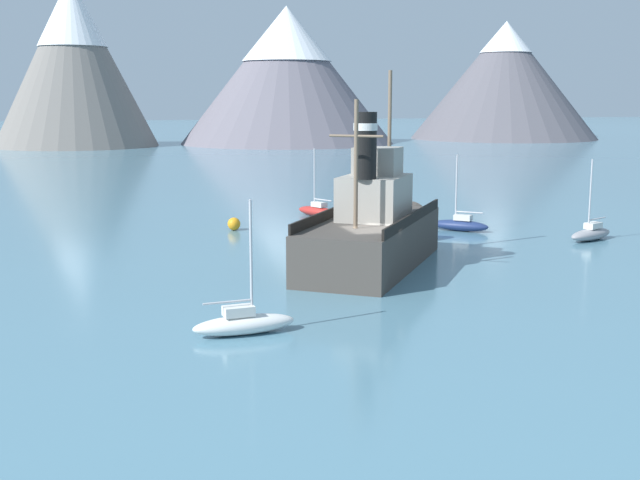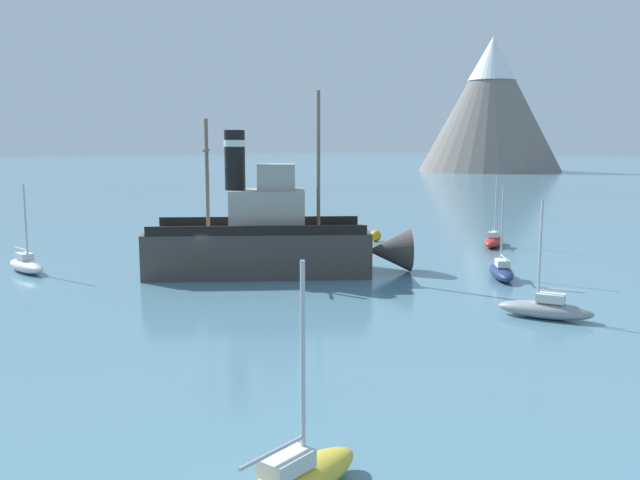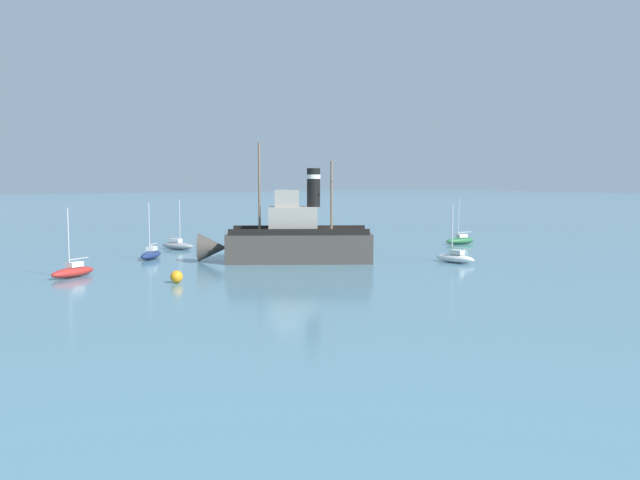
{
  "view_description": "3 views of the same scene",
  "coord_description": "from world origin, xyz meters",
  "px_view_note": "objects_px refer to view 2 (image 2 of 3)",
  "views": [
    {
      "loc": [
        -12.05,
        -35.14,
        8.4
      ],
      "look_at": [
        -2.06,
        1.93,
        1.64
      ],
      "focal_mm": 45.0,
      "sensor_mm": 36.0,
      "label": 1
    },
    {
      "loc": [
        31.68,
        -17.33,
        7.2
      ],
      "look_at": [
        1.57,
        6.34,
        1.61
      ],
      "focal_mm": 38.0,
      "sensor_mm": 36.0,
      "label": 2
    },
    {
      "loc": [
        -45.6,
        34.64,
        6.84
      ],
      "look_at": [
        -2.19,
        2.68,
        2.04
      ],
      "focal_mm": 38.0,
      "sensor_mm": 36.0,
      "label": 3
    }
  ],
  "objects_px": {
    "old_tugboat": "(270,240)",
    "sailboat_white": "(26,265)",
    "sailboat_navy": "(501,271)",
    "sailboat_red": "(494,240)",
    "sailboat_grey": "(545,308)",
    "mooring_buoy": "(376,236)"
  },
  "relations": [
    {
      "from": "mooring_buoy",
      "to": "sailboat_red",
      "type": "bearing_deg",
      "value": 34.59
    },
    {
      "from": "old_tugboat",
      "to": "sailboat_grey",
      "type": "bearing_deg",
      "value": 13.08
    },
    {
      "from": "old_tugboat",
      "to": "sailboat_white",
      "type": "xyz_separation_m",
      "value": [
        -8.58,
        -10.49,
        -1.4
      ]
    },
    {
      "from": "sailboat_red",
      "to": "sailboat_grey",
      "type": "bearing_deg",
      "value": -46.38
    },
    {
      "from": "sailboat_red",
      "to": "old_tugboat",
      "type": "bearing_deg",
      "value": -95.32
    },
    {
      "from": "old_tugboat",
      "to": "sailboat_navy",
      "type": "height_order",
      "value": "old_tugboat"
    },
    {
      "from": "old_tugboat",
      "to": "mooring_buoy",
      "type": "distance_m",
      "value": 13.88
    },
    {
      "from": "sailboat_red",
      "to": "sailboat_white",
      "type": "relative_size",
      "value": 1.0
    },
    {
      "from": "old_tugboat",
      "to": "sailboat_red",
      "type": "distance_m",
      "value": 17.65
    },
    {
      "from": "sailboat_red",
      "to": "sailboat_white",
      "type": "height_order",
      "value": "same"
    },
    {
      "from": "sailboat_grey",
      "to": "sailboat_white",
      "type": "height_order",
      "value": "same"
    },
    {
      "from": "sailboat_navy",
      "to": "sailboat_red",
      "type": "distance_m",
      "value": 11.35
    },
    {
      "from": "sailboat_navy",
      "to": "sailboat_white",
      "type": "height_order",
      "value": "same"
    },
    {
      "from": "sailboat_grey",
      "to": "mooring_buoy",
      "type": "distance_m",
      "value": 22.27
    },
    {
      "from": "old_tugboat",
      "to": "mooring_buoy",
      "type": "relative_size",
      "value": 16.46
    },
    {
      "from": "old_tugboat",
      "to": "sailboat_white",
      "type": "height_order",
      "value": "old_tugboat"
    },
    {
      "from": "old_tugboat",
      "to": "mooring_buoy",
      "type": "height_order",
      "value": "old_tugboat"
    },
    {
      "from": "sailboat_red",
      "to": "sailboat_white",
      "type": "xyz_separation_m",
      "value": [
        -10.22,
        -28.0,
        0.0
      ]
    },
    {
      "from": "sailboat_white",
      "to": "mooring_buoy",
      "type": "distance_m",
      "value": 23.51
    },
    {
      "from": "sailboat_grey",
      "to": "sailboat_white",
      "type": "bearing_deg",
      "value": -149.35
    },
    {
      "from": "sailboat_red",
      "to": "sailboat_grey",
      "type": "xyz_separation_m",
      "value": [
        13.37,
        -14.03,
        0.0
      ]
    },
    {
      "from": "old_tugboat",
      "to": "sailboat_grey",
      "type": "xyz_separation_m",
      "value": [
        15.0,
        3.49,
        -1.4
      ]
    }
  ]
}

